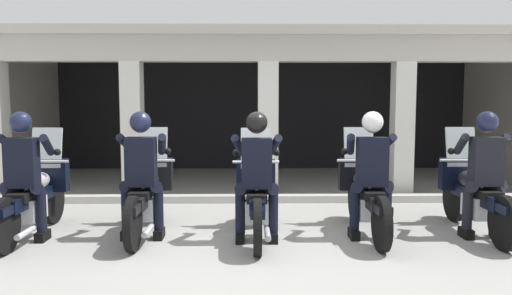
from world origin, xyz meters
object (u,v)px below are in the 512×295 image
Objects in this scene: police_officer_right at (371,164)px; police_officer_far_left at (23,165)px; motorcycle_far_left at (35,196)px; police_officer_center at (257,165)px; motorcycle_left at (147,195)px; police_officer_far_right at (485,164)px; motorcycle_right at (365,195)px; motorcycle_center at (256,197)px; police_officer_left at (142,164)px; motorcycle_far_right at (473,194)px.

police_officer_far_left is at bearing -172.58° from police_officer_right.
motorcycle_far_left is 1.29× the size of police_officer_center.
motorcycle_left is 4.27m from police_officer_far_right.
police_officer_right is at bearing 12.33° from police_officer_far_left.
police_officer_far_left is 1.00× the size of police_officer_right.
motorcycle_center is at bearing -168.12° from motorcycle_right.
police_officer_center is (-0.00, -0.28, 0.44)m from motorcycle_center.
police_officer_left reaches higher than motorcycle_center.
police_officer_right is at bearing -150.65° from motorcycle_far_right.
motorcycle_far_left is 1.49m from police_officer_left.
police_officer_far_left is at bearing -159.25° from motorcycle_far_right.
motorcycle_far_left is at bearing 101.62° from police_officer_far_left.
police_officer_far_left and police_officer_left have the same top height.
police_officer_right reaches higher than motorcycle_far_left.
motorcycle_far_left and motorcycle_center have the same top height.
police_officer_far_left is 1.00× the size of police_officer_center.
police_officer_far_left is at bearing -162.12° from police_officer_far_right.
police_officer_far_left is at bearing -168.76° from motorcycle_right.
police_officer_far_left reaches higher than motorcycle_left.
police_officer_left is 2.87m from motorcycle_right.
motorcycle_right is (1.41, 0.12, 0.00)m from motorcycle_center.
police_officer_far_left is 5.65m from police_officer_far_right.
motorcycle_right is (4.24, 0.03, 0.00)m from motorcycle_far_left.
motorcycle_center is (1.41, -0.16, 0.00)m from motorcycle_left.
police_officer_right is 0.78× the size of motorcycle_far_right.
motorcycle_left is 4.24m from motorcycle_far_right.
motorcycle_far_left is 1.29× the size of police_officer_far_left.
motorcycle_center is at bearing 2.84° from motorcycle_left.
police_officer_center is 0.78× the size of motorcycle_far_right.
motorcycle_left is at bearing -162.97° from motorcycle_far_right.
police_officer_far_left is at bearing -175.24° from police_officer_center.
motorcycle_right is at bearing 8.58° from motorcycle_left.
motorcycle_center and motorcycle_far_right have the same top height.
police_officer_far_left is 1.00× the size of police_officer_far_right.
police_officer_right reaches higher than motorcycle_center.
police_officer_center is 1.00× the size of police_officer_right.
motorcycle_far_left is at bearing -164.99° from police_officer_far_right.
police_officer_far_left is 1.00× the size of police_officer_left.
motorcycle_center is at bearing 15.83° from police_officer_far_left.
motorcycle_far_left is at bearing -167.53° from motorcycle_left.
motorcycle_center is 2.83m from motorcycle_far_right.
police_officer_far_right is at bearing 3.59° from motorcycle_center.
police_officer_far_right is (5.65, -0.23, 0.44)m from motorcycle_far_left.
motorcycle_far_left is 5.67m from police_officer_far_right.
police_officer_left is at bearing -168.14° from motorcycle_right.
police_officer_left reaches higher than motorcycle_far_left.
police_officer_left is 2.83m from police_officer_right.
police_officer_left is at bearing 179.95° from police_officer_center.
police_officer_left is 1.42m from police_officer_center.
motorcycle_far_right is at bearing 107.11° from police_officer_far_right.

